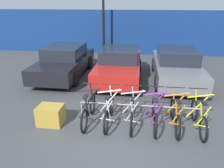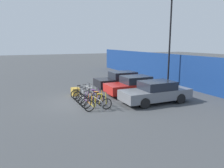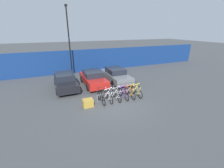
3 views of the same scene
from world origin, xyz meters
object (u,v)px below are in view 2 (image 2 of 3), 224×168
object	(u,v)px
bike_rack	(92,96)
bicycle_purple	(91,99)
car_grey	(156,92)
bicycle_orange	(94,101)
lamp_post	(170,39)
bicycle_white	(85,95)
cargo_crate	(76,92)
car_black	(122,80)
car_red	(135,85)
bicycle_yellow	(98,104)
bicycle_black	(83,93)
bicycle_silver	(88,97)

from	to	relation	value
bike_rack	bicycle_purple	bearing A→B (deg)	-23.25
bicycle_purple	car_grey	world-z (taller)	car_grey
bicycle_orange	lamp_post	bearing A→B (deg)	112.62
bicycle_white	bicycle_purple	size ratio (longest dim) A/B	1.00
bicycle_white	cargo_crate	world-z (taller)	bicycle_white
lamp_post	cargo_crate	xyz separation A→B (m)	(-0.17, -8.21, -3.85)
lamp_post	car_black	bearing A→B (deg)	-106.82
bicycle_orange	car_red	bearing A→B (deg)	116.61
bicycle_yellow	cargo_crate	size ratio (longest dim) A/B	2.44
bicycle_black	bicycle_white	distance (m)	0.59
bike_rack	bicycle_silver	distance (m)	0.33
bicycle_purple	car_red	distance (m)	4.10
bicycle_purple	cargo_crate	world-z (taller)	bicycle_purple
bicycle_orange	bicycle_white	bearing A→B (deg)	-179.96
bicycle_orange	cargo_crate	distance (m)	3.50
bicycle_black	car_grey	world-z (taller)	car_grey
car_grey	bicycle_white	bearing A→B (deg)	-120.88
bicycle_silver	cargo_crate	bearing A→B (deg)	-178.11
bike_rack	lamp_post	size ratio (longest dim) A/B	0.48
bicycle_black	bicycle_orange	bearing A→B (deg)	3.05
bicycle_yellow	car_grey	bearing A→B (deg)	90.98
bicycle_yellow	car_grey	xyz separation A→B (m)	(-0.08, 3.99, 0.31)
bicycle_yellow	car_red	distance (m)	4.63
bicycle_orange	bike_rack	bearing A→B (deg)	170.69
bicycle_purple	car_grey	distance (m)	4.15
lamp_post	bicycle_silver	bearing A→B (deg)	-74.97
bicycle_purple	car_red	world-z (taller)	car_red
lamp_post	bicycle_black	bearing A→B (deg)	-83.66
bicycle_purple	lamp_post	xyz separation A→B (m)	(-2.76, 7.97, 3.75)
bicycle_white	car_red	xyz separation A→B (m)	(-0.09, 3.85, 0.31)
bicycle_purple	bicycle_silver	bearing A→B (deg)	179.04
bicycle_silver	bicycle_yellow	bearing A→B (deg)	-3.96
bike_rack	bicycle_orange	world-z (taller)	bicycle_orange
bicycle_yellow	lamp_post	distance (m)	9.65
cargo_crate	bicycle_purple	bearing A→B (deg)	4.62
bicycle_white	bicycle_purple	distance (m)	1.28
bicycle_silver	car_black	distance (m)	5.25
bicycle_white	cargo_crate	xyz separation A→B (m)	(-1.65, -0.24, -0.10)
bicycle_silver	bicycle_orange	distance (m)	1.17
car_grey	cargo_crate	world-z (taller)	car_grey
bicycle_orange	lamp_post	size ratio (longest dim) A/B	0.23
car_red	car_grey	world-z (taller)	same
bicycle_yellow	car_grey	distance (m)	4.00
bicycle_white	car_red	bearing A→B (deg)	88.26
car_black	lamp_post	distance (m)	5.34
bicycle_black	lamp_post	world-z (taller)	lamp_post
bicycle_purple	lamp_post	world-z (taller)	lamp_post
bicycle_black	lamp_post	bearing A→B (deg)	99.39
bike_rack	cargo_crate	xyz separation A→B (m)	(-2.59, -0.39, -0.21)
car_black	cargo_crate	distance (m)	4.43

